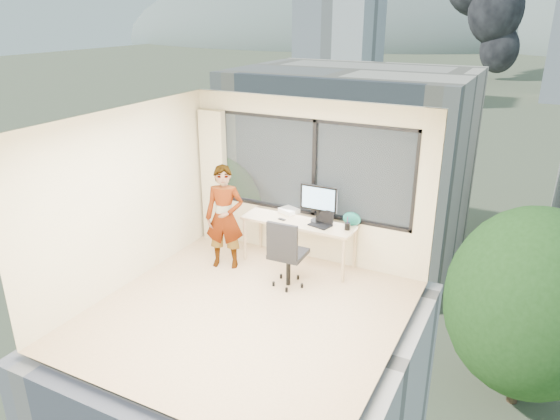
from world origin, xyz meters
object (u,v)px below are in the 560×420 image
Objects in this scene: game_console at (289,210)px; handbag at (352,219)px; desk at (299,242)px; laptop at (320,219)px; monitor at (319,203)px; chair at (288,252)px; person at (225,217)px.

handbag is at bearing 18.68° from game_console.
desk is 6.40× the size of handbag.
desk is 0.61m from laptop.
laptop is (0.09, -0.14, -0.19)m from monitor.
game_console reaches higher than desk.
monitor is (0.28, 0.09, 0.67)m from desk.
desk is 1.65× the size of chair.
chair is 0.76m from laptop.
monitor reaches higher than game_console.
desk is at bearing -162.58° from monitor.
person reaches higher than handbag.
desk is at bearing 10.98° from person.
handbag is (1.09, -0.05, 0.07)m from game_console.
laptop is (1.38, 0.54, 0.03)m from person.
monitor is 0.26m from laptop.
desk is 1.09× the size of person.
chair reaches higher than desk.
monitor reaches higher than desk.
game_console is at bearing 165.93° from monitor.
laptop is 1.22× the size of handbag.
chair is at bearing -94.22° from laptop.
desk is 6.41× the size of game_console.
person reaches higher than laptop.
person reaches higher than monitor.
chair is 0.95m from monitor.
chair is at bearing -141.31° from handbag.
game_console is at bearing 141.52° from desk.
handbag is at bearing 9.40° from monitor.
person is 1.47m from monitor.
desk is 1.25m from person.
person reaches higher than chair.
desk is 5.24× the size of laptop.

